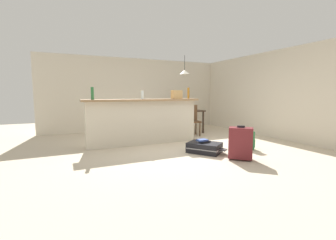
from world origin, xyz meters
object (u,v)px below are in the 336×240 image
grocery_bag (177,95)px  backpack_green (247,140)px  dining_table (185,113)px  suitcase_upright_maroon (240,143)px  dining_chair_near_partition (192,119)px  suitcase_flat_black (205,148)px  bottle_amber (188,93)px  book_stack (203,141)px  bottle_clear (142,95)px  bottle_green (92,93)px  pendant_lamp (185,72)px

grocery_bag → backpack_green: 2.10m
dining_table → backpack_green: (0.21, -2.62, -0.44)m
dining_table → suitcase_upright_maroon: dining_table is taller
dining_table → dining_chair_near_partition: bearing=-93.8°
dining_chair_near_partition → suitcase_flat_black: size_ratio=1.07×
bottle_amber → dining_table: bottle_amber is taller
bottle_amber → book_stack: bottle_amber is taller
bottle_clear → backpack_green: bearing=-36.5°
bottle_green → dining_chair_near_partition: size_ratio=0.30×
bottle_green → dining_table: bearing=22.2°
dining_table → backpack_green: bearing=-85.3°
bottle_amber → suitcase_upright_maroon: 2.29m
dining_chair_near_partition → pendant_lamp: size_ratio=1.44×
bottle_green → suitcase_upright_maroon: bottle_green is taller
bottle_clear → backpack_green: (2.04, -1.51, -1.05)m
backpack_green → dining_chair_near_partition: bearing=96.8°
dining_chair_near_partition → dining_table: bearing=86.2°
backpack_green → suitcase_upright_maroon: bearing=-141.2°
dining_table → dining_chair_near_partition: 0.54m
backpack_green → pendant_lamp: bearing=94.7°
bottle_green → suitcase_flat_black: bearing=-30.2°
bottle_clear → grocery_bag: size_ratio=0.80×
suitcase_upright_maroon → book_stack: suitcase_upright_maroon is taller
dining_chair_near_partition → suitcase_flat_black: bearing=-113.2°
bottle_clear → dining_table: size_ratio=0.19×
pendant_lamp → grocery_bag: bearing=-126.3°
bottle_clear → book_stack: (0.94, -1.34, -0.99)m
bottle_green → backpack_green: bearing=-23.1°
bottle_clear → book_stack: bottle_clear is taller
book_stack → grocery_bag: bearing=90.8°
dining_table → pendant_lamp: size_ratio=1.70×
bottle_clear → backpack_green: 2.74m
dining_table → suitcase_upright_maroon: bearing=-99.7°
grocery_bag → pendant_lamp: size_ratio=0.40×
dining_chair_near_partition → book_stack: size_ratio=3.04×
book_stack → dining_table: bearing=70.1°
pendant_lamp → suitcase_upright_maroon: pendant_lamp is taller
backpack_green → grocery_bag: bearing=128.0°
suitcase_flat_black → suitcase_upright_maroon: 0.84m
dining_chair_near_partition → backpack_green: 2.13m
dining_table → dining_chair_near_partition: dining_chair_near_partition is taller
bottle_clear → suitcase_upright_maroon: size_ratio=0.31×
bottle_clear → pendant_lamp: (1.82, 1.15, 0.72)m
bottle_amber → book_stack: size_ratio=0.97×
dining_chair_near_partition → suitcase_upright_maroon: bearing=-100.8°
bottle_clear → grocery_bag: 0.92m
suitcase_flat_black → book_stack: (-0.01, 0.03, 0.14)m
suitcase_upright_maroon → backpack_green: suitcase_upright_maroon is taller
bottle_clear → suitcase_flat_black: bottle_clear is taller
bottle_amber → pendant_lamp: pendant_lamp is taller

